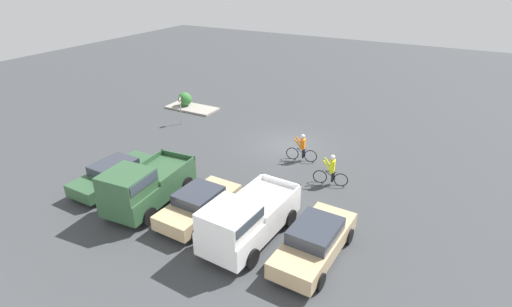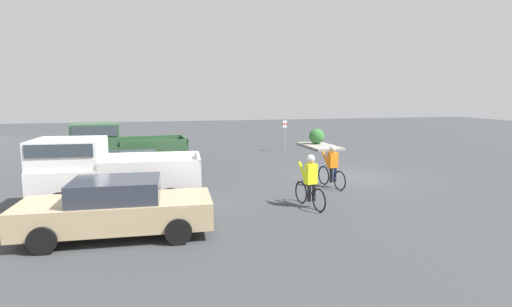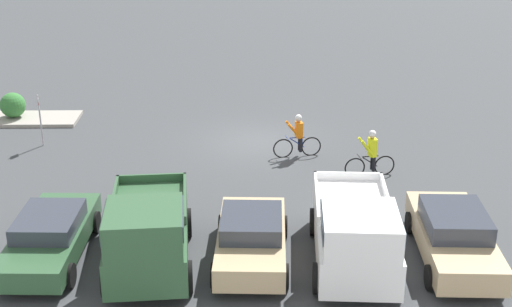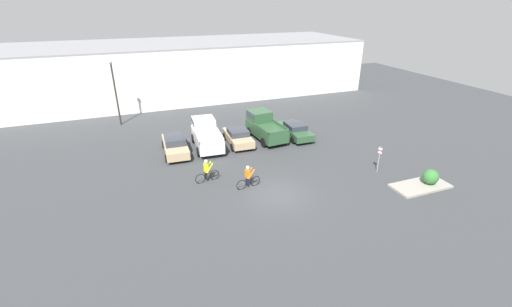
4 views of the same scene
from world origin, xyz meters
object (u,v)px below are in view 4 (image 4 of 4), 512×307
object	(u,v)px
pickup_truck_1	(264,126)
shrub	(431,177)
sedan_0	(175,145)
cyclist_1	(207,171)
pickup_truck_0	(206,134)
sedan_1	(238,136)
lamppost	(115,88)
fire_lane_sign	(379,157)
sedan_2	(295,130)
cyclist_0	(248,177)

from	to	relation	value
pickup_truck_1	shrub	xyz separation A→B (m)	(7.42, -12.58, -0.52)
sedan_0	cyclist_1	distance (m)	5.96
pickup_truck_0	sedan_1	xyz separation A→B (m)	(2.77, -0.56, -0.44)
cyclist_1	lamppost	bearing A→B (deg)	110.03
pickup_truck_0	fire_lane_sign	size ratio (longest dim) A/B	2.49
fire_lane_sign	sedan_2	bearing A→B (deg)	106.30
cyclist_1	shrub	xyz separation A→B (m)	(14.45, -6.20, -0.18)
sedan_1	lamppost	size ratio (longest dim) A/B	0.66
sedan_0	cyclist_0	size ratio (longest dim) A/B	2.62
pickup_truck_1	cyclist_0	size ratio (longest dim) A/B	2.73
fire_lane_sign	pickup_truck_1	bearing A→B (deg)	119.46
pickup_truck_1	sedan_2	bearing A→B (deg)	-16.04
pickup_truck_0	sedan_1	bearing A→B (deg)	-11.35
lamppost	shrub	size ratio (longest dim) A/B	6.07
sedan_1	sedan_2	bearing A→B (deg)	-2.61
sedan_1	pickup_truck_1	distance (m)	2.86
shrub	cyclist_0	bearing A→B (deg)	160.18
sedan_0	lamppost	xyz separation A→B (m)	(-4.21, 9.42, 3.12)
pickup_truck_1	sedan_2	xyz separation A→B (m)	(2.84, -0.82, -0.52)
sedan_0	sedan_2	world-z (taller)	sedan_0
cyclist_0	sedan_1	bearing A→B (deg)	76.71
cyclist_1	lamppost	world-z (taller)	lamppost
cyclist_1	fire_lane_sign	world-z (taller)	fire_lane_sign
sedan_0	fire_lane_sign	size ratio (longest dim) A/B	2.33
pickup_truck_0	cyclist_0	size ratio (longest dim) A/B	2.81
sedan_2	shrub	distance (m)	12.62
pickup_truck_1	shrub	distance (m)	14.61
cyclist_0	lamppost	world-z (taller)	lamppost
pickup_truck_0	cyclist_1	bearing A→B (deg)	-103.16
cyclist_1	lamppost	size ratio (longest dim) A/B	0.28
cyclist_0	fire_lane_sign	xyz separation A→B (m)	(9.97, -1.29, 0.43)
fire_lane_sign	pickup_truck_0	bearing A→B (deg)	138.89
pickup_truck_0	sedan_2	xyz separation A→B (m)	(8.37, -0.81, -0.47)
pickup_truck_0	shrub	size ratio (longest dim) A/B	4.79
cyclist_0	sedan_0	bearing A→B (deg)	116.21
pickup_truck_0	sedan_1	distance (m)	2.86
sedan_1	cyclist_0	distance (m)	7.90
pickup_truck_0	shrub	bearing A→B (deg)	-44.13
cyclist_0	shrub	size ratio (longest dim) A/B	1.70
cyclist_0	cyclist_1	size ratio (longest dim) A/B	1.00
cyclist_1	fire_lane_sign	distance (m)	12.82
sedan_0	sedan_2	distance (m)	11.20
pickup_truck_0	shrub	world-z (taller)	pickup_truck_0
sedan_0	shrub	distance (m)	19.83
sedan_0	pickup_truck_1	bearing A→B (deg)	3.86
sedan_0	sedan_2	xyz separation A→B (m)	(11.20, -0.25, -0.06)
pickup_truck_1	sedan_0	bearing A→B (deg)	-176.14
fire_lane_sign	sedan_0	bearing A→B (deg)	146.88
pickup_truck_0	sedan_2	world-z (taller)	pickup_truck_0
pickup_truck_1	lamppost	world-z (taller)	lamppost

